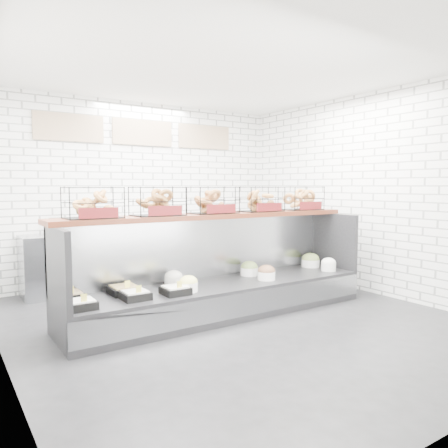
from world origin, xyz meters
TOP-DOWN VIEW (x-y plane):
  - ground at (0.00, 0.00)m, footprint 5.50×5.50m
  - room_shell at (0.00, 0.60)m, footprint 5.02×5.51m
  - display_case at (-0.00, 0.35)m, footprint 4.00×0.90m
  - bagel_shelf at (-0.00, 0.52)m, footprint 4.10×0.50m
  - prep_counter at (-0.00, 2.43)m, footprint 4.00×0.60m

SIDE VIEW (x-z plane):
  - ground at x=0.00m, z-range 0.00..0.00m
  - display_case at x=0.00m, z-range -0.28..0.92m
  - prep_counter at x=0.00m, z-range -0.13..1.07m
  - bagel_shelf at x=0.00m, z-range 1.18..1.58m
  - room_shell at x=0.00m, z-range 0.55..3.56m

